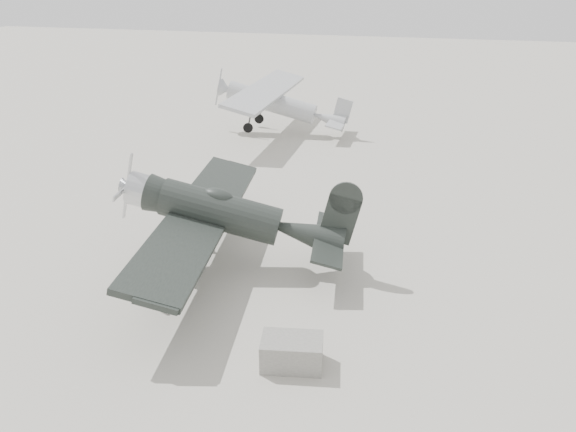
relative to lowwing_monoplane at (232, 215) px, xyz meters
The scene contains 5 objects.
ground 3.86m from the lowwing_monoplane, 12.92° to the right, with size 160.00×160.00×0.00m, color #A8A395.
lowwing_monoplane is the anchor object (origin of this frame).
highwing_monoplane 18.13m from the lowwing_monoplane, 101.46° to the left, with size 8.78×12.31×3.51m.
equipment_block 6.19m from the lowwing_monoplane, 54.31° to the right, with size 1.64×1.02×0.82m, color slate.
sign_board 3.43m from the lowwing_monoplane, 122.35° to the right, with size 0.14×0.99×1.43m.
Camera 1 is at (3.43, -15.99, 9.74)m, focal length 35.00 mm.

